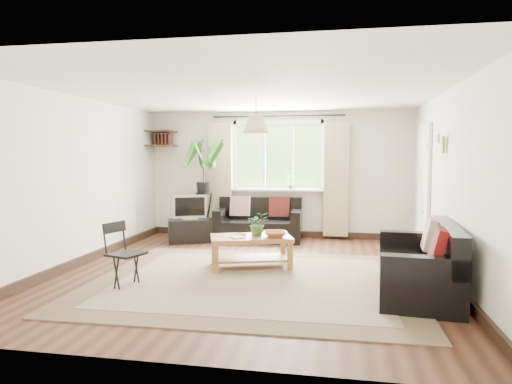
% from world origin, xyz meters
% --- Properties ---
extents(floor, '(5.50, 5.50, 0.00)m').
position_xyz_m(floor, '(0.00, 0.00, 0.00)').
color(floor, '#311B10').
rests_on(floor, ground).
extents(ceiling, '(5.50, 5.50, 0.00)m').
position_xyz_m(ceiling, '(0.00, 0.00, 2.40)').
color(ceiling, white).
rests_on(ceiling, floor).
extents(wall_back, '(5.00, 0.02, 2.40)m').
position_xyz_m(wall_back, '(0.00, 2.75, 1.20)').
color(wall_back, silver).
rests_on(wall_back, floor).
extents(wall_front, '(5.00, 0.02, 2.40)m').
position_xyz_m(wall_front, '(0.00, -2.75, 1.20)').
color(wall_front, silver).
rests_on(wall_front, floor).
extents(wall_left, '(0.02, 5.50, 2.40)m').
position_xyz_m(wall_left, '(-2.50, 0.00, 1.20)').
color(wall_left, silver).
rests_on(wall_left, floor).
extents(wall_right, '(0.02, 5.50, 2.40)m').
position_xyz_m(wall_right, '(2.50, 0.00, 1.20)').
color(wall_right, silver).
rests_on(wall_right, floor).
extents(rug, '(3.96, 3.41, 0.02)m').
position_xyz_m(rug, '(0.11, -0.43, 0.01)').
color(rug, '#BDAC92').
rests_on(rug, floor).
extents(window, '(2.50, 0.16, 2.16)m').
position_xyz_m(window, '(0.00, 2.71, 1.55)').
color(window, white).
rests_on(window, wall_back).
extents(door, '(0.06, 0.96, 2.06)m').
position_xyz_m(door, '(2.47, 1.70, 1.00)').
color(door, silver).
rests_on(door, wall_right).
extents(corner_shelf, '(0.50, 0.50, 0.34)m').
position_xyz_m(corner_shelf, '(-2.25, 2.50, 1.89)').
color(corner_shelf, black).
rests_on(corner_shelf, wall_back).
extents(pendant_lamp, '(0.36, 0.36, 0.54)m').
position_xyz_m(pendant_lamp, '(0.00, 0.40, 2.05)').
color(pendant_lamp, beige).
rests_on(pendant_lamp, ceiling).
extents(wall_sconce, '(0.12, 0.12, 0.28)m').
position_xyz_m(wall_sconce, '(2.43, 0.30, 1.74)').
color(wall_sconce, beige).
rests_on(wall_sconce, wall_right).
extents(sofa_back, '(1.60, 0.85, 0.74)m').
position_xyz_m(sofa_back, '(-0.30, 2.30, 0.37)').
color(sofa_back, black).
rests_on(sofa_back, floor).
extents(sofa_right, '(1.69, 0.95, 0.77)m').
position_xyz_m(sofa_right, '(2.03, -0.63, 0.38)').
color(sofa_right, black).
rests_on(sofa_right, floor).
extents(coffee_table, '(1.23, 0.91, 0.45)m').
position_xyz_m(coffee_table, '(-0.04, 0.22, 0.23)').
color(coffee_table, brown).
rests_on(coffee_table, floor).
extents(table_plant, '(0.37, 0.35, 0.33)m').
position_xyz_m(table_plant, '(0.04, 0.30, 0.62)').
color(table_plant, '#315C25').
rests_on(table_plant, coffee_table).
extents(bowl, '(0.41, 0.41, 0.08)m').
position_xyz_m(bowl, '(0.30, 0.22, 0.49)').
color(bowl, '#9A5D35').
rests_on(bowl, coffee_table).
extents(book_a, '(0.26, 0.28, 0.02)m').
position_xyz_m(book_a, '(-0.27, 0.04, 0.46)').
color(book_a, silver).
rests_on(book_a, coffee_table).
extents(book_b, '(0.20, 0.24, 0.02)m').
position_xyz_m(book_b, '(-0.28, 0.27, 0.46)').
color(book_b, '#573023').
rests_on(book_b, coffee_table).
extents(tv_stand, '(0.88, 0.71, 0.41)m').
position_xyz_m(tv_stand, '(-1.49, 1.90, 0.21)').
color(tv_stand, black).
rests_on(tv_stand, floor).
extents(tv, '(0.62, 0.42, 0.45)m').
position_xyz_m(tv, '(-1.49, 1.90, 0.64)').
color(tv, '#A5A5AA').
rests_on(tv, tv_stand).
extents(palm_stand, '(0.92, 0.92, 1.88)m').
position_xyz_m(palm_stand, '(-1.35, 2.33, 0.94)').
color(palm_stand, black).
rests_on(palm_stand, floor).
extents(folding_chair, '(0.50, 0.50, 0.77)m').
position_xyz_m(folding_chair, '(-1.32, -0.94, 0.39)').
color(folding_chair, black).
rests_on(folding_chair, floor).
extents(sill_plant, '(0.14, 0.10, 0.27)m').
position_xyz_m(sill_plant, '(0.25, 2.63, 1.06)').
color(sill_plant, '#2D6023').
rests_on(sill_plant, window).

